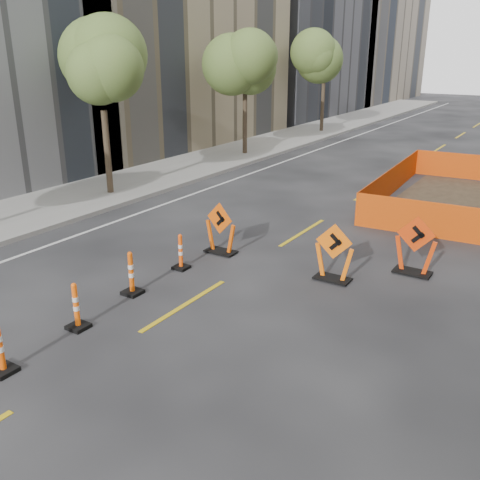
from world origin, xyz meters
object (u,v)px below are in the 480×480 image
Objects in this scene: chevron_sign_center at (334,252)px; chevron_sign_right at (415,245)px; channelizer_3 at (0,347)px; channelizer_5 at (131,273)px; channelizer_4 at (76,306)px; channelizer_6 at (181,252)px; chevron_sign_left at (220,228)px.

chevron_sign_right is (1.58, 1.48, 0.04)m from chevron_sign_center.
channelizer_5 is (-0.33, 3.66, 0.01)m from channelizer_3.
channelizer_4 is at bearing 93.87° from channelizer_3.
channelizer_5 is 1.83m from channelizer_6.
chevron_sign_right reaches higher than channelizer_4.
chevron_sign_center is (3.35, 6.94, 0.22)m from channelizer_3.
channelizer_5 is 7.09m from chevron_sign_right.
channelizer_6 is (0.01, 1.83, -0.05)m from channelizer_5.
channelizer_4 is (-0.12, 1.83, -0.02)m from channelizer_3.
channelizer_3 is 0.99× the size of channelizer_5.
channelizer_4 is 1.84m from channelizer_5.
channelizer_3 is at bearing -86.13° from channelizer_4.
chevron_sign_right is (5.05, 6.59, 0.27)m from channelizer_4.
chevron_sign_right is at bearing 29.23° from channelizer_6.
chevron_sign_right is (5.24, 2.93, 0.30)m from channelizer_6.
channelizer_5 is 1.11× the size of channelizer_6.
channelizer_3 reaches higher than channelizer_6.
chevron_sign_right reaches higher than channelizer_5.
chevron_sign_left is 3.44m from chevron_sign_center.
chevron_sign_right is (5.01, 1.41, 0.04)m from chevron_sign_left.
channelizer_6 is 0.62× the size of chevron_sign_right.
chevron_sign_left is at bearing 89.65° from channelizer_4.
chevron_sign_center reaches higher than channelizer_6.
chevron_sign_center is at bearing 41.76° from channelizer_5.
channelizer_4 is 0.69× the size of chevron_sign_left.
channelizer_5 is 4.93m from chevron_sign_center.
chevron_sign_right reaches higher than channelizer_3.
channelizer_3 is at bearing -130.46° from chevron_sign_right.
channelizer_6 is 0.65× the size of chevron_sign_center.
channelizer_5 is 0.68× the size of chevron_sign_right.
channelizer_6 is at bearing -167.96° from chevron_sign_center.
chevron_sign_left reaches higher than channelizer_6.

